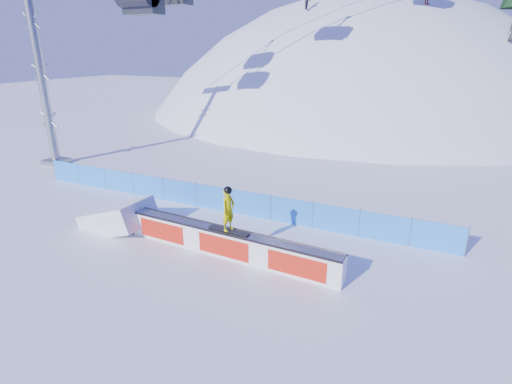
% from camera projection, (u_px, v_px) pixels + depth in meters
% --- Properties ---
extents(ground, '(160.00, 160.00, 0.00)m').
position_uv_depth(ground, '(155.00, 249.00, 15.71)').
color(ground, white).
rests_on(ground, ground).
extents(snow_hill, '(64.00, 64.00, 64.00)m').
position_uv_depth(snow_hill, '(353.00, 235.00, 57.54)').
color(snow_hill, white).
rests_on(snow_hill, ground).
extents(safety_fence, '(22.05, 0.05, 1.30)m').
position_uv_depth(safety_fence, '(214.00, 198.00, 19.32)').
color(safety_fence, '#2980F2').
rests_on(safety_fence, ground).
extents(rail_box, '(9.00, 1.03, 1.08)m').
position_uv_depth(rail_box, '(227.00, 243.00, 14.99)').
color(rail_box, white).
rests_on(rail_box, ground).
extents(snow_ramp, '(3.21, 2.09, 1.95)m').
position_uv_depth(snow_ramp, '(120.00, 227.00, 17.63)').
color(snow_ramp, white).
rests_on(snow_ramp, ground).
extents(snowboarder, '(1.67, 0.65, 1.74)m').
position_uv_depth(snowboarder, '(228.00, 209.00, 14.48)').
color(snowboarder, black).
rests_on(snowboarder, rail_box).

